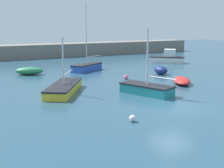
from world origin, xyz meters
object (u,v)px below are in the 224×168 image
at_px(mooring_buoy_white, 133,118).
at_px(mooring_buoy_pink, 126,77).
at_px(sailboat_short_mast, 147,89).
at_px(rowboat_blue_near, 29,71).
at_px(open_tender_yellow, 182,81).
at_px(sailboat_twin_hulled, 64,88).
at_px(cabin_cruiser_white, 168,58).
at_px(sailboat_tall_mast, 87,67).
at_px(dinghy_near_pier, 161,70).

height_order(mooring_buoy_white, mooring_buoy_pink, mooring_buoy_pink).
bearing_deg(sailboat_short_mast, rowboat_blue_near, 2.66).
xyz_separation_m(sailboat_short_mast, open_tender_yellow, (5.06, 1.99, -0.14)).
bearing_deg(mooring_buoy_white, sailboat_twin_hulled, 96.78).
xyz_separation_m(rowboat_blue_near, open_tender_yellow, (11.06, -11.25, -0.11)).
relative_size(sailboat_short_mast, open_tender_yellow, 1.43).
bearing_deg(cabin_cruiser_white, sailboat_short_mast, 90.27).
distance_m(rowboat_blue_near, mooring_buoy_white, 18.63).
relative_size(sailboat_tall_mast, sailboat_twin_hulled, 1.28).
relative_size(sailboat_short_mast, mooring_buoy_pink, 11.51).
relative_size(dinghy_near_pier, mooring_buoy_white, 5.30).
relative_size(open_tender_yellow, mooring_buoy_pink, 8.05).
bearing_deg(dinghy_near_pier, mooring_buoy_pink, 105.37).
xyz_separation_m(open_tender_yellow, mooring_buoy_white, (-9.52, -7.31, -0.10)).
bearing_deg(sailboat_twin_hulled, dinghy_near_pier, 139.34).
distance_m(sailboat_tall_mast, open_tender_yellow, 11.84).
height_order(sailboat_twin_hulled, rowboat_blue_near, sailboat_twin_hulled).
xyz_separation_m(open_tender_yellow, mooring_buoy_pink, (-3.32, 4.26, -0.07)).
xyz_separation_m(rowboat_blue_near, mooring_buoy_pink, (7.74, -7.00, -0.18)).
distance_m(rowboat_blue_near, cabin_cruiser_white, 19.07).
bearing_deg(mooring_buoy_white, dinghy_near_pier, 48.69).
bearing_deg(cabin_cruiser_white, sailboat_tall_mast, 49.66).
distance_m(dinghy_near_pier, cabin_cruiser_white, 9.90).
bearing_deg(rowboat_blue_near, sailboat_short_mast, 137.24).
bearing_deg(cabin_cruiser_white, sailboat_twin_hulled, 73.04).
xyz_separation_m(sailboat_tall_mast, sailboat_short_mast, (-0.40, -12.87, -0.03)).
distance_m(cabin_cruiser_white, mooring_buoy_pink, 14.01).
xyz_separation_m(sailboat_tall_mast, cabin_cruiser_white, (12.63, 1.67, 0.19)).
bearing_deg(cabin_cruiser_white, open_tender_yellow, 99.73).
bearing_deg(dinghy_near_pier, open_tender_yellow, 169.58).
bearing_deg(rowboat_blue_near, mooring_buoy_white, 117.62).
relative_size(sailboat_twin_hulled, open_tender_yellow, 1.69).
height_order(sailboat_short_mast, rowboat_blue_near, sailboat_short_mast).
relative_size(sailboat_tall_mast, cabin_cruiser_white, 1.63).
bearing_deg(rowboat_blue_near, dinghy_near_pier, 176.72).
height_order(cabin_cruiser_white, mooring_buoy_pink, cabin_cruiser_white).
height_order(sailboat_short_mast, mooring_buoy_white, sailboat_short_mast).
height_order(sailboat_tall_mast, mooring_buoy_white, sailboat_tall_mast).
relative_size(dinghy_near_pier, rowboat_blue_near, 0.63).
bearing_deg(sailboat_short_mast, dinghy_near_pier, -64.00).
relative_size(sailboat_tall_mast, mooring_buoy_pink, 17.41).
height_order(rowboat_blue_near, open_tender_yellow, rowboat_blue_near).
relative_size(dinghy_near_pier, sailboat_twin_hulled, 0.34).
distance_m(dinghy_near_pier, rowboat_blue_near, 13.89).
bearing_deg(sailboat_tall_mast, mooring_buoy_pink, 70.48).
height_order(sailboat_short_mast, cabin_cruiser_white, sailboat_short_mast).
height_order(rowboat_blue_near, cabin_cruiser_white, cabin_cruiser_white).
relative_size(sailboat_short_mast, rowboat_blue_near, 1.58).
bearing_deg(rowboat_blue_near, cabin_cruiser_white, -153.22).
xyz_separation_m(sailboat_tall_mast, sailboat_twin_hulled, (-5.90, -9.42, -0.10)).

